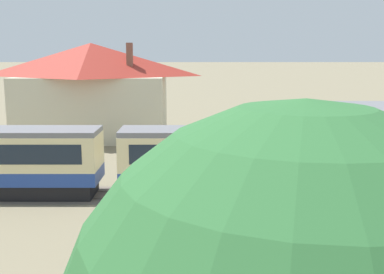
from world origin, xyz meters
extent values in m
cube|color=#234293|center=(-16.39, 0.09, 1.30)|extent=(17.19, 3.01, 0.80)
cube|color=beige|center=(-16.39, 0.09, 2.71)|extent=(17.19, 3.01, 2.01)
cube|color=#192330|center=(-16.39, 0.09, 2.81)|extent=(15.81, 3.05, 1.13)
cube|color=slate|center=(-16.39, 0.09, 3.86)|extent=(17.19, 2.83, 0.30)
cube|color=black|center=(-16.39, 0.09, 0.46)|extent=(16.50, 2.59, 0.88)
cylinder|color=black|center=(-10.72, -0.63, 0.45)|extent=(0.90, 0.18, 0.90)
cylinder|color=black|center=(-10.72, 0.81, 0.45)|extent=(0.90, 0.18, 0.90)
cylinder|color=black|center=(-22.06, -0.63, 0.45)|extent=(0.90, 0.18, 0.90)
cylinder|color=black|center=(-22.06, 0.81, 0.45)|extent=(0.90, 0.18, 0.90)
cylinder|color=black|center=(-29.15, -0.63, 0.45)|extent=(0.90, 0.18, 0.90)
cylinder|color=black|center=(-29.15, 0.81, 0.45)|extent=(0.90, 0.18, 0.90)
cube|color=beige|center=(-30.37, 18.75, 3.02)|extent=(13.82, 7.90, 6.05)
pyramid|color=#9E2D23|center=(-30.37, 18.75, 7.60)|extent=(14.92, 8.53, 3.10)
cube|color=brown|center=(-26.51, 17.16, 7.75)|extent=(0.56, 0.56, 2.79)
camera|label=1|loc=(-20.79, -27.44, 8.56)|focal=45.00mm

